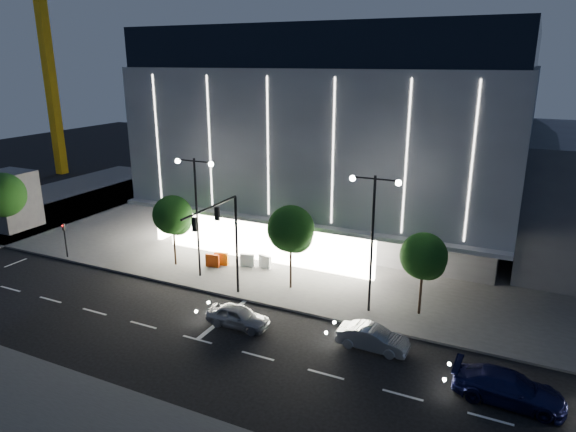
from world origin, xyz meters
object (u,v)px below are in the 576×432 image
(traffic_mast, at_px, (224,231))
(car_third, at_px, (509,388))
(tree_right, at_px, (424,258))
(barrier_d, at_px, (265,262))
(street_lamp_east, at_px, (373,224))
(street_lamp_west, at_px, (196,200))
(ped_signal_far, at_px, (65,237))
(barrier_b, at_px, (247,260))
(car_second, at_px, (373,338))
(tree_left, at_px, (173,217))
(tower_crane, at_px, (48,20))
(barrier_c, at_px, (212,261))
(tree_mid, at_px, (291,231))
(barrier_a, at_px, (221,259))
(car_lead, at_px, (238,316))

(traffic_mast, xyz_separation_m, car_third, (17.59, -3.16, -4.29))
(tree_right, bearing_deg, barrier_d, 169.05)
(street_lamp_east, bearing_deg, street_lamp_west, 180.00)
(ped_signal_far, height_order, barrier_b, ped_signal_far)
(street_lamp_west, xyz_separation_m, car_second, (14.45, -4.06, -5.29))
(tree_left, xyz_separation_m, barrier_b, (5.26, 2.07, -3.38))
(tower_crane, bearing_deg, barrier_c, -28.07)
(tree_mid, relative_size, barrier_c, 5.59)
(traffic_mast, distance_m, barrier_c, 7.50)
(traffic_mast, bearing_deg, tree_left, 152.16)
(tree_mid, xyz_separation_m, barrier_d, (-3.36, 2.39, -3.68))
(traffic_mast, height_order, tree_mid, traffic_mast)
(tree_right, bearing_deg, traffic_mast, -162.98)
(ped_signal_far, relative_size, car_third, 0.59)
(tree_left, distance_m, tree_mid, 10.00)
(ped_signal_far, xyz_separation_m, car_second, (26.45, -2.56, -1.22))
(barrier_c, bearing_deg, tower_crane, 143.17)
(tree_left, distance_m, barrier_a, 4.93)
(tree_mid, distance_m, barrier_d, 5.53)
(traffic_mast, height_order, ped_signal_far, traffic_mast)
(tree_mid, bearing_deg, tree_right, -0.00)
(car_lead, distance_m, car_second, 8.18)
(street_lamp_west, xyz_separation_m, car_lead, (6.34, -5.12, -5.28))
(traffic_mast, distance_m, car_lead, 5.52)
(street_lamp_west, distance_m, tower_crane, 46.19)
(ped_signal_far, bearing_deg, car_third, -7.33)
(street_lamp_west, distance_m, tree_left, 3.69)
(street_lamp_east, bearing_deg, barrier_d, 159.92)
(tree_right, distance_m, barrier_c, 16.48)
(traffic_mast, relative_size, barrier_d, 6.43)
(tree_right, xyz_separation_m, car_second, (-1.57, -5.08, -3.22))
(street_lamp_west, relative_size, car_lead, 2.27)
(barrier_a, bearing_deg, barrier_c, -132.52)
(street_lamp_west, bearing_deg, car_second, -15.68)
(traffic_mast, xyz_separation_m, barrier_a, (-3.69, 5.12, -4.38))
(street_lamp_east, relative_size, barrier_d, 8.18)
(barrier_d, bearing_deg, car_lead, -58.55)
(traffic_mast, xyz_separation_m, tree_mid, (3.03, 3.68, -0.69))
(ped_signal_far, bearing_deg, tower_crane, 137.80)
(ped_signal_far, xyz_separation_m, tower_crane, (-25.92, 23.50, 18.62))
(tower_crane, bearing_deg, car_third, -25.06)
(traffic_mast, bearing_deg, street_lamp_east, 16.48)
(tree_right, bearing_deg, barrier_b, 171.43)
(street_lamp_east, xyz_separation_m, car_lead, (-6.66, -5.12, -5.28))
(tree_left, relative_size, car_second, 1.42)
(street_lamp_east, height_order, tower_crane, tower_crane)
(traffic_mast, xyz_separation_m, street_lamp_east, (9.00, 2.66, 0.93))
(traffic_mast, height_order, street_lamp_west, street_lamp_west)
(street_lamp_west, distance_m, barrier_b, 6.55)
(tree_mid, bearing_deg, tower_crane, 154.98)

